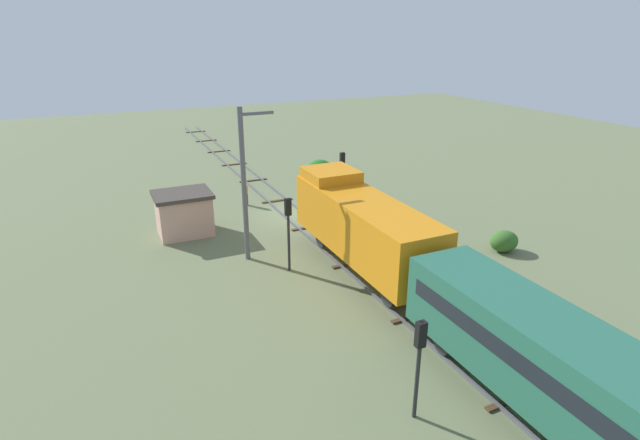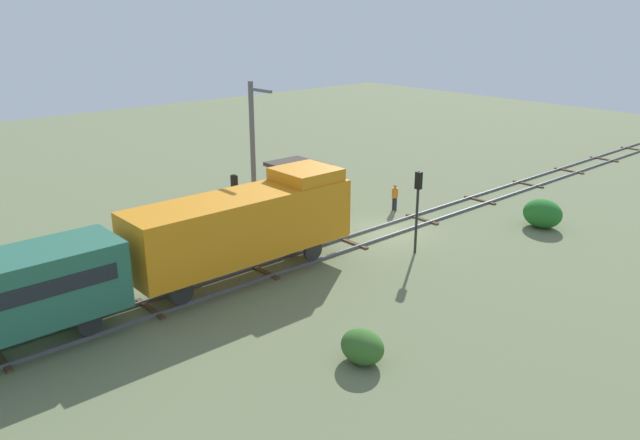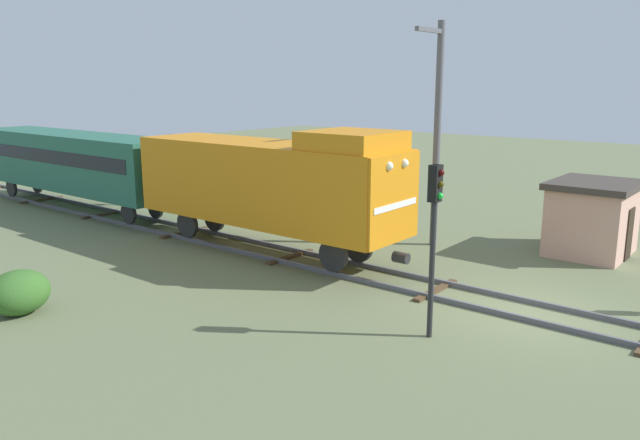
{
  "view_description": "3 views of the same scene",
  "coord_description": "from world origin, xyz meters",
  "views": [
    {
      "loc": [
        12.05,
        30.86,
        12.19
      ],
      "look_at": [
        0.04,
        4.85,
        1.21
      ],
      "focal_mm": 28.0,
      "sensor_mm": 36.0,
      "label": 1
    },
    {
      "loc": [
        -22.71,
        25.39,
        12.21
      ],
      "look_at": [
        -0.34,
        5.6,
        2.03
      ],
      "focal_mm": 35.0,
      "sensor_mm": 36.0,
      "label": 2
    },
    {
      "loc": [
        -16.48,
        -5.61,
        6.33
      ],
      "look_at": [
        0.97,
        8.33,
        1.35
      ],
      "focal_mm": 35.0,
      "sensor_mm": 36.0,
      "label": 3
    }
  ],
  "objects": [
    {
      "name": "ground_plane",
      "position": [
        0.0,
        0.0,
        0.0
      ],
      "size": [
        107.66,
        107.66,
        0.0
      ],
      "primitive_type": "plane",
      "color": "#66704C"
    },
    {
      "name": "railway_track",
      "position": [
        0.0,
        -0.0,
        0.07
      ],
      "size": [
        2.4,
        71.78,
        0.16
      ],
      "color": "#595960",
      "rests_on": "ground"
    },
    {
      "name": "locomotive",
      "position": [
        0.0,
        9.88,
        2.77
      ],
      "size": [
        2.9,
        11.6,
        4.6
      ],
      "color": "orange",
      "rests_on": "railway_track"
    },
    {
      "name": "passenger_car_leading",
      "position": [
        0.0,
        23.21,
        2.52
      ],
      "size": [
        2.84,
        14.0,
        3.66
      ],
      "color": "#26604C",
      "rests_on": "railway_track"
    },
    {
      "name": "traffic_signal_near",
      "position": [
        -3.2,
        1.44,
        3.04
      ],
      "size": [
        0.32,
        0.34,
        4.39
      ],
      "color": "#262628",
      "rests_on": "ground"
    },
    {
      "name": "traffic_signal_mid",
      "position": [
        3.4,
        8.17,
        2.84
      ],
      "size": [
        0.32,
        0.34,
        4.08
      ],
      "color": "#262628",
      "rests_on": "ground"
    },
    {
      "name": "traffic_signal_far",
      "position": [
        3.6,
        20.09,
        2.59
      ],
      "size": [
        0.32,
        0.34,
        3.7
      ],
      "color": "#262628",
      "rests_on": "ground"
    },
    {
      "name": "catenary_mast",
      "position": [
        4.94,
        5.82,
        4.51
      ],
      "size": [
        1.94,
        0.28,
        8.52
      ],
      "color": "#595960",
      "rests_on": "ground"
    },
    {
      "name": "relay_hut",
      "position": [
        7.5,
        0.59,
        1.39
      ],
      "size": [
        3.5,
        2.9,
        2.74
      ],
      "color": "#D19E8C",
      "rests_on": "ground"
    },
    {
      "name": "bush_mid",
      "position": [
        -8.9,
        11.12,
        0.63
      ],
      "size": [
        1.72,
        1.41,
        1.25
      ],
      "primitive_type": "ellipsoid",
      "color": "#356326",
      "rests_on": "ground"
    }
  ]
}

